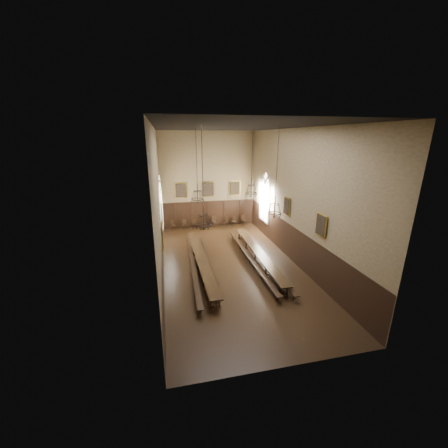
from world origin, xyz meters
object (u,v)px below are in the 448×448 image
object	(u,v)px
chair_1	(185,226)
chandelier_back_left	(198,195)
chair_2	(194,226)
chandelier_front_left	(204,218)
bench_right_outer	(265,257)
bench_right_inner	(250,259)
chair_0	(173,227)
bench_left_outer	(193,266)
chair_3	(204,225)
bench_left_inner	(208,264)
chandelier_front_right	(275,207)
chair_7	(244,222)
chair_6	(234,223)
chair_5	(225,223)
chair_4	(215,224)
table_left	(202,264)
table_right	(258,256)
chandelier_back_right	(251,189)

from	to	relation	value
chair_1	chandelier_back_left	xyz separation A→B (m)	(0.55, -6.45, 4.31)
chair_2	chandelier_front_left	world-z (taller)	chandelier_front_left
bench_right_outer	chandelier_back_left	bearing A→B (deg)	155.08
bench_right_inner	chair_0	xyz separation A→B (m)	(-4.92, 8.47, -0.02)
bench_left_outer	chandelier_back_left	world-z (taller)	chandelier_back_left
chandelier_back_left	chair_3	bearing A→B (deg)	78.71
bench_left_outer	chair_1	xyz separation A→B (m)	(0.17, 8.79, -0.03)
bench_left_inner	chandelier_front_right	bearing A→B (deg)	-40.07
chair_3	chair_7	xyz separation A→B (m)	(4.04, -0.04, 0.01)
bench_left_inner	chair_7	xyz separation A→B (m)	(5.00, 8.58, 0.03)
bench_left_outer	chair_1	world-z (taller)	chair_1
chair_6	chandelier_front_right	world-z (taller)	chandelier_front_right
chair_2	chair_3	size ratio (longest dim) A/B	0.91
chair_5	chandelier_front_right	xyz separation A→B (m)	(0.20, -11.46, 4.46)
chair_3	chair_4	bearing A→B (deg)	13.32
chandelier_back_left	chandelier_front_left	xyz separation A→B (m)	(-0.30, -4.90, -0.28)
chair_1	chandelier_back_left	world-z (taller)	chandelier_back_left
table_left	table_right	world-z (taller)	table_left
chair_1	chair_4	world-z (taller)	chair_4
chair_0	chair_4	size ratio (longest dim) A/B	0.89
chair_7	bench_left_outer	bearing A→B (deg)	-139.79
bench_left_inner	chandelier_front_left	xyz separation A→B (m)	(-0.63, -2.67, 4.02)
chandelier_back_left	chair_5	bearing A→B (deg)	61.71
table_left	chandelier_back_left	bearing A→B (deg)	86.32
bench_right_outer	chair_3	distance (m)	9.02
bench_left_outer	chair_6	xyz separation A→B (m)	(5.01, 8.75, -0.03)
bench_right_inner	chair_7	xyz separation A→B (m)	(2.05, 8.45, 0.01)
bench_right_inner	chair_0	bearing A→B (deg)	120.18
table_right	chandelier_front_right	size ratio (longest dim) A/B	2.09
table_right	table_left	bearing A→B (deg)	-175.05
chair_2	chandelier_back_right	size ratio (longest dim) A/B	0.18
table_right	chair_1	xyz separation A→B (m)	(-4.47, 8.43, -0.12)
chair_5	chandelier_back_right	xyz separation A→B (m)	(0.71, -5.68, 4.41)
chair_0	chair_6	xyz separation A→B (m)	(5.93, 0.04, -0.01)
chair_2	chair_7	size ratio (longest dim) A/B	0.87
table_right	chair_0	bearing A→B (deg)	123.71
chair_6	chair_4	bearing A→B (deg)	-167.73
chair_2	chair_4	world-z (taller)	chair_4
chair_1	chandelier_front_right	size ratio (longest dim) A/B	0.19
bench_left_outer	chair_3	world-z (taller)	chair_3
table_left	bench_left_outer	distance (m)	0.58
bench_left_outer	chandelier_front_right	size ratio (longest dim) A/B	2.18
bench_left_outer	chair_2	size ratio (longest dim) A/B	11.87
table_left	bench_left_outer	xyz separation A→B (m)	(-0.57, -0.01, -0.09)
chair_7	chair_6	bearing A→B (deg)	161.57
chair_7	chandelier_back_left	distance (m)	9.32
chair_4	bench_right_inner	bearing A→B (deg)	-103.57
table_left	chair_5	xyz separation A→B (m)	(3.61, 8.76, -0.12)
chair_5	table_left	bearing A→B (deg)	-96.52
chair_4	chair_1	bearing A→B (deg)	160.53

